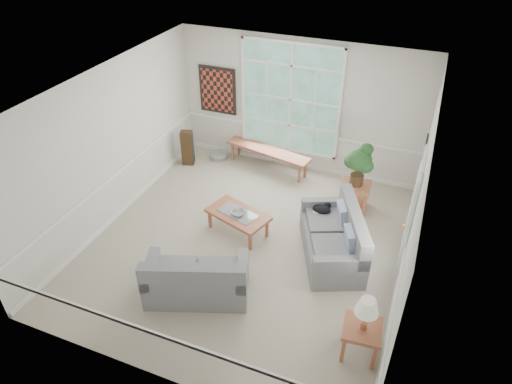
% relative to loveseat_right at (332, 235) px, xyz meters
% --- Properties ---
extents(floor, '(5.50, 6.00, 0.01)m').
position_rel_loveseat_right_xyz_m(floor, '(-1.52, -0.24, -0.48)').
color(floor, '#A49B89').
rests_on(floor, ground).
extents(ceiling, '(5.50, 6.00, 0.02)m').
position_rel_loveseat_right_xyz_m(ceiling, '(-1.52, -0.24, 2.52)').
color(ceiling, white).
rests_on(ceiling, ground).
extents(wall_back, '(5.50, 0.02, 3.00)m').
position_rel_loveseat_right_xyz_m(wall_back, '(-1.52, 2.76, 1.02)').
color(wall_back, silver).
rests_on(wall_back, ground).
extents(wall_front, '(5.50, 0.02, 3.00)m').
position_rel_loveseat_right_xyz_m(wall_front, '(-1.52, -3.24, 1.02)').
color(wall_front, silver).
rests_on(wall_front, ground).
extents(wall_left, '(0.02, 6.00, 3.00)m').
position_rel_loveseat_right_xyz_m(wall_left, '(-4.27, -0.24, 1.02)').
color(wall_left, silver).
rests_on(wall_left, ground).
extents(wall_right, '(0.02, 6.00, 3.00)m').
position_rel_loveseat_right_xyz_m(wall_right, '(1.23, -0.24, 1.02)').
color(wall_right, silver).
rests_on(wall_right, ground).
extents(window_back, '(2.30, 0.08, 2.40)m').
position_rel_loveseat_right_xyz_m(window_back, '(-1.72, 2.72, 1.17)').
color(window_back, white).
rests_on(window_back, wall_back).
extents(entry_door, '(0.08, 0.90, 2.10)m').
position_rel_loveseat_right_xyz_m(entry_door, '(1.19, 0.36, 0.57)').
color(entry_door, white).
rests_on(entry_door, floor).
extents(door_sidelight, '(0.08, 0.26, 1.90)m').
position_rel_loveseat_right_xyz_m(door_sidelight, '(1.19, -0.27, 0.67)').
color(door_sidelight, white).
rests_on(door_sidelight, wall_right).
extents(wall_art, '(0.90, 0.06, 1.10)m').
position_rel_loveseat_right_xyz_m(wall_art, '(-3.47, 2.71, 1.12)').
color(wall_art, '#5A221A').
rests_on(wall_art, wall_back).
extents(wall_frame_near, '(0.04, 0.26, 0.32)m').
position_rel_loveseat_right_xyz_m(wall_frame_near, '(1.19, 1.51, 1.07)').
color(wall_frame_near, black).
rests_on(wall_frame_near, wall_right).
extents(wall_frame_far, '(0.04, 0.26, 0.32)m').
position_rel_loveseat_right_xyz_m(wall_frame_far, '(1.19, 1.91, 1.07)').
color(wall_frame_far, black).
rests_on(wall_frame_far, wall_right).
extents(loveseat_right, '(1.54, 1.99, 0.96)m').
position_rel_loveseat_right_xyz_m(loveseat_right, '(0.00, 0.00, 0.00)').
color(loveseat_right, slate).
rests_on(loveseat_right, floor).
extents(loveseat_front, '(1.82, 1.35, 0.88)m').
position_rel_loveseat_right_xyz_m(loveseat_front, '(-1.79, -1.69, -0.04)').
color(loveseat_front, slate).
rests_on(loveseat_front, floor).
extents(coffee_table, '(1.31, 0.97, 0.44)m').
position_rel_loveseat_right_xyz_m(coffee_table, '(-1.81, 0.01, -0.26)').
color(coffee_table, '#9B5538').
rests_on(coffee_table, floor).
extents(pewter_bowl, '(0.41, 0.41, 0.08)m').
position_rel_loveseat_right_xyz_m(pewter_bowl, '(-1.78, -0.02, -0.00)').
color(pewter_bowl, '#949499').
rests_on(pewter_bowl, coffee_table).
extents(window_bench, '(2.10, 0.82, 0.48)m').
position_rel_loveseat_right_xyz_m(window_bench, '(-2.10, 2.41, -0.24)').
color(window_bench, '#9B5538').
rests_on(window_bench, floor).
extents(end_table, '(0.61, 0.61, 0.57)m').
position_rel_loveseat_right_xyz_m(end_table, '(0.09, 1.58, -0.19)').
color(end_table, '#9B5538').
rests_on(end_table, floor).
extents(houseplant, '(0.57, 0.57, 0.90)m').
position_rel_loveseat_right_xyz_m(houseplant, '(0.08, 1.60, 0.54)').
color(houseplant, '#20491F').
rests_on(houseplant, end_table).
extents(side_table, '(0.58, 0.58, 0.54)m').
position_rel_loveseat_right_xyz_m(side_table, '(0.88, -1.85, -0.21)').
color(side_table, '#9B5538').
rests_on(side_table, floor).
extents(table_lamp, '(0.33, 0.33, 0.56)m').
position_rel_loveseat_right_xyz_m(table_lamp, '(0.88, -1.87, 0.34)').
color(table_lamp, white).
rests_on(table_lamp, side_table).
extents(pet_bed, '(0.53, 0.53, 0.13)m').
position_rel_loveseat_right_xyz_m(pet_bed, '(-3.37, 2.39, -0.41)').
color(pet_bed, gray).
rests_on(pet_bed, floor).
extents(floor_speaker, '(0.31, 0.27, 0.84)m').
position_rel_loveseat_right_xyz_m(floor_speaker, '(-3.92, 1.90, -0.06)').
color(floor_speaker, '#392514').
rests_on(floor_speaker, floor).
extents(cat, '(0.42, 0.38, 0.16)m').
position_rel_loveseat_right_xyz_m(cat, '(-0.34, 0.53, 0.09)').
color(cat, black).
rests_on(cat, loveseat_right).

